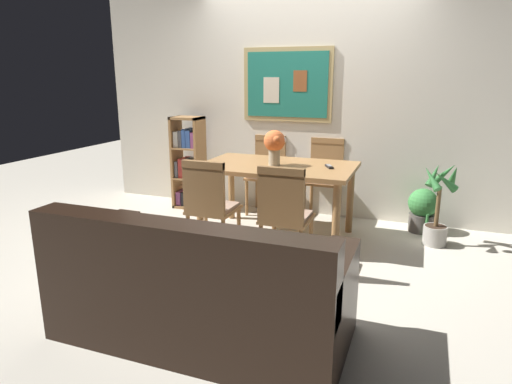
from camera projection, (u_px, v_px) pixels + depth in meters
The scene contains 13 objects.
ground_plane at pixel (269, 249), 4.24m from camera, with size 12.00×12.00×0.00m, color beige.
wall_back_with_painting at pixel (307, 102), 5.11m from camera, with size 5.20×0.14×2.60m.
dining_table at pixel (277, 174), 4.43m from camera, with size 1.50×0.93×0.75m.
dining_chair_far_left at pixel (268, 168), 5.30m from camera, with size 0.40×0.41×0.91m.
dining_chair_near_right at pixel (284, 210), 3.64m from camera, with size 0.40×0.41×0.91m.
dining_chair_near_left at pixel (209, 201), 3.89m from camera, with size 0.40×0.41×0.91m.
dining_chair_far_right at pixel (325, 172), 5.08m from camera, with size 0.40×0.41×0.91m.
leather_couch at pixel (198, 293), 2.73m from camera, with size 1.80×0.84×0.84m.
bookshelf at pixel (188, 164), 5.47m from camera, with size 0.36×0.28×1.12m.
potted_ivy at pixel (422, 209), 4.67m from camera, with size 0.30×0.30×0.53m.
potted_palm at pixel (438, 209), 4.26m from camera, with size 0.36×0.37×0.82m.
flower_vase at pixel (275, 144), 4.31m from camera, with size 0.22×0.22×0.35m.
tv_remote at pixel (329, 166), 4.26m from camera, with size 0.11×0.16×0.02m.
Camera 1 is at (1.28, -3.75, 1.60)m, focal length 31.29 mm.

